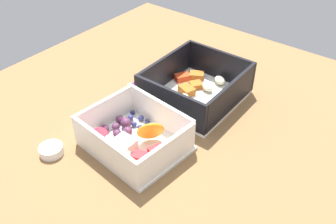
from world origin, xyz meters
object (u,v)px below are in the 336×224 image
Objects in this scene: pasta_container at (196,89)px; paper_cup_liner at (51,150)px; fruit_bowl at (134,138)px; candy_bar at (139,86)px.

pasta_container is 4.55× the size of paper_cup_liner.
candy_bar is (13.81, 11.13, -1.39)cm from fruit_bowl.
pasta_container is 12.09cm from candy_bar.
fruit_bowl is at bearing 179.34° from pasta_container.
candy_bar is at bearing 38.87° from fruit_bowl.
candy_bar is (-4.18, 11.23, -1.61)cm from pasta_container.
pasta_container is 1.06× the size of fruit_bowl.
fruit_bowl is 2.42× the size of candy_bar.
candy_bar is at bearing 110.09° from pasta_container.
fruit_bowl is at bearing -45.88° from paper_cup_liner.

